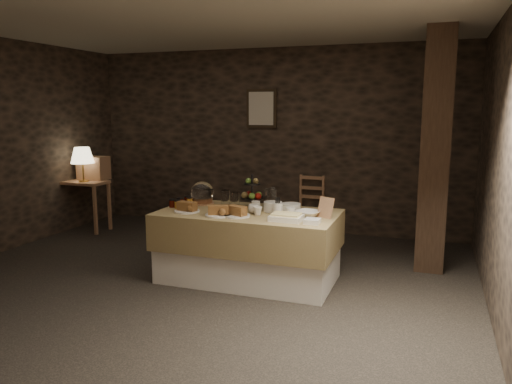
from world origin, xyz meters
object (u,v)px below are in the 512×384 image
(buffet_table, at_px, (248,241))
(wine_rack, at_px, (93,168))
(table_lamp, at_px, (82,156))
(timber_column, at_px, (435,152))
(fruit_stand, at_px, (252,194))
(chair, at_px, (309,208))
(console_table, at_px, (84,190))

(buffet_table, xyz_separation_m, wine_rack, (-2.93, 1.35, 0.48))
(table_lamp, distance_m, timber_column, 4.69)
(timber_column, relative_size, fruit_stand, 7.39)
(chair, distance_m, fruit_stand, 1.90)
(console_table, relative_size, fruit_stand, 2.06)
(timber_column, bearing_deg, table_lamp, 178.29)
(console_table, height_order, fruit_stand, fruit_stand)
(buffet_table, relative_size, timber_column, 0.70)
(console_table, xyz_separation_m, wine_rack, (0.05, 0.18, 0.30))
(buffet_table, distance_m, fruit_stand, 0.51)
(buffet_table, bearing_deg, table_lamp, 158.99)
(console_table, distance_m, wine_rack, 0.35)
(console_table, height_order, chair, chair)
(wine_rack, bearing_deg, buffet_table, -24.83)
(buffet_table, height_order, fruit_stand, fruit_stand)
(wine_rack, height_order, fruit_stand, fruit_stand)
(table_lamp, xyz_separation_m, wine_rack, (0.00, 0.23, -0.20))
(buffet_table, relative_size, fruit_stand, 5.15)
(table_lamp, bearing_deg, chair, 17.34)
(buffet_table, bearing_deg, chair, 86.30)
(chair, height_order, timber_column, timber_column)
(buffet_table, relative_size, wine_rack, 4.31)
(table_lamp, distance_m, wine_rack, 0.30)
(buffet_table, height_order, timber_column, timber_column)
(console_table, bearing_deg, timber_column, -2.30)
(chair, relative_size, fruit_stand, 1.82)
(wine_rack, distance_m, timber_column, 4.71)
(table_lamp, bearing_deg, console_table, 135.00)
(console_table, bearing_deg, chair, 16.23)
(buffet_table, xyz_separation_m, table_lamp, (-2.93, 1.12, 0.68))
(chair, bearing_deg, wine_rack, -163.13)
(chair, distance_m, timber_column, 2.17)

